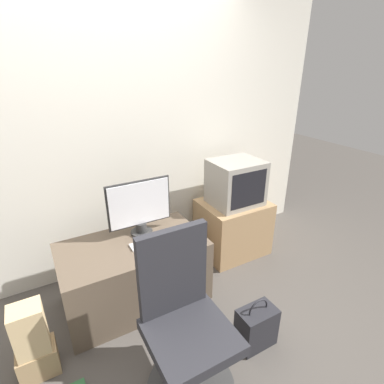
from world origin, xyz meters
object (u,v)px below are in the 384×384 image
at_px(main_monitor, 140,207).
at_px(cardboard_box_lower, 38,360).
at_px(mouse, 180,231).
at_px(handbag, 256,327).
at_px(keyboard, 152,242).
at_px(crt_tv, 236,183).
at_px(office_chair, 185,329).

xyz_separation_m(main_monitor, cardboard_box_lower, (-0.89, -0.44, -0.68)).
height_order(main_monitor, mouse, main_monitor).
bearing_deg(mouse, handbag, -76.81).
relative_size(main_monitor, keyboard, 1.49).
bearing_deg(mouse, main_monitor, 150.09).
bearing_deg(cardboard_box_lower, crt_tv, 14.76).
xyz_separation_m(mouse, crt_tv, (0.72, 0.22, 0.22)).
bearing_deg(keyboard, mouse, 4.20).
height_order(main_monitor, keyboard, main_monitor).
bearing_deg(office_chair, crt_tv, 42.61).
bearing_deg(cardboard_box_lower, keyboard, 15.71).
bearing_deg(mouse, keyboard, -175.80).
bearing_deg(handbag, crt_tv, 61.99).
bearing_deg(keyboard, office_chair, -98.76).
bearing_deg(keyboard, cardboard_box_lower, -164.29).
xyz_separation_m(keyboard, handbag, (0.44, -0.77, -0.40)).
bearing_deg(crt_tv, keyboard, -166.13).
bearing_deg(cardboard_box_lower, mouse, 13.27).
distance_m(main_monitor, office_chair, 1.02).
xyz_separation_m(main_monitor, crt_tv, (1.00, 0.06, -0.00)).
bearing_deg(cardboard_box_lower, office_chair, -32.64).
xyz_separation_m(main_monitor, keyboard, (0.02, -0.18, -0.23)).
bearing_deg(main_monitor, handbag, -64.01).
bearing_deg(handbag, office_chair, 179.76).
xyz_separation_m(mouse, office_chair, (-0.37, -0.79, -0.13)).
bearing_deg(keyboard, main_monitor, 96.90).
distance_m(main_monitor, crt_tv, 1.00).
relative_size(cardboard_box_lower, handbag, 0.59).
height_order(main_monitor, office_chair, office_chair).
relative_size(keyboard, handbag, 0.89).
relative_size(main_monitor, mouse, 7.71).
xyz_separation_m(keyboard, cardboard_box_lower, (-0.92, -0.26, -0.45)).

